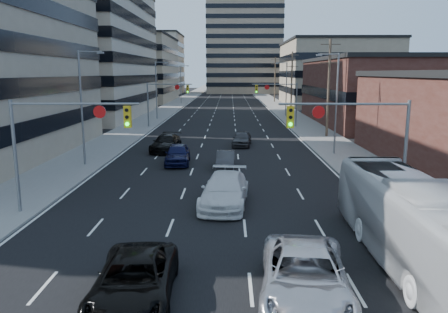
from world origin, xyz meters
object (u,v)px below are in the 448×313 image
object	(u,v)px
transit_bus	(414,223)
sedan_blue	(178,154)
black_pickup	(134,281)
white_van	(225,190)
silver_suv	(305,276)

from	to	relation	value
transit_bus	sedan_blue	world-z (taller)	transit_bus
black_pickup	white_van	size ratio (longest dim) A/B	0.91
white_van	transit_bus	distance (m)	10.59
transit_bus	sedan_blue	bearing A→B (deg)	121.05
transit_bus	sedan_blue	size ratio (longest dim) A/B	2.50
black_pickup	silver_suv	bearing A→B (deg)	-0.58
transit_bus	white_van	bearing A→B (deg)	134.19
black_pickup	silver_suv	world-z (taller)	silver_suv
silver_suv	transit_bus	xyz separation A→B (m)	(4.64, 2.85, 0.84)
white_van	transit_bus	xyz separation A→B (m)	(7.37, -7.56, 0.81)
black_pickup	transit_bus	distance (m)	10.64
black_pickup	white_van	world-z (taller)	white_van
black_pickup	sedan_blue	world-z (taller)	sedan_blue
silver_suv	transit_bus	size ratio (longest dim) A/B	0.51
black_pickup	white_van	distance (m)	10.97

